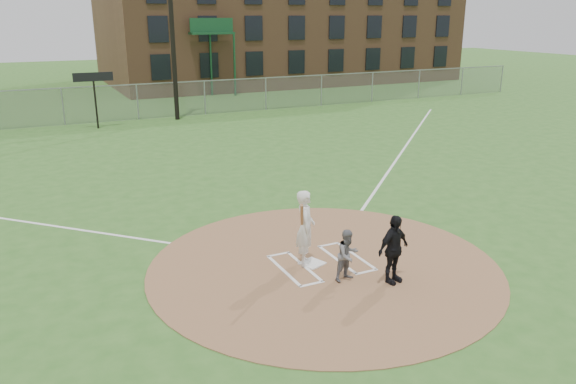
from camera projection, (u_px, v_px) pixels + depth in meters
name	position (u px, v px, depth m)	size (l,w,h in m)	color
ground	(324.00, 266.00, 13.48)	(140.00, 140.00, 0.00)	#316221
dirt_circle	(324.00, 266.00, 13.48)	(8.40, 8.40, 0.02)	#956A46
home_plate	(312.00, 263.00, 13.55)	(0.50, 0.50, 0.03)	white
foul_line_first	(403.00, 151.00, 24.92)	(0.10, 24.00, 0.01)	white
catcher	(348.00, 255.00, 12.58)	(0.58, 0.46, 1.20)	slate
umpire	(393.00, 249.00, 12.42)	(0.93, 0.39, 1.58)	black
batters_boxes	(321.00, 263.00, 13.60)	(2.08, 1.88, 0.01)	white
batter_at_plate	(305.00, 228.00, 13.30)	(0.81, 1.08, 1.85)	white
outfield_fence	(138.00, 102.00, 32.10)	(56.08, 0.08, 2.03)	slate
scoreboard_sign	(94.00, 83.00, 29.11)	(2.00, 0.10, 2.93)	black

